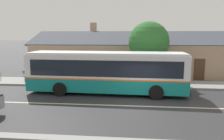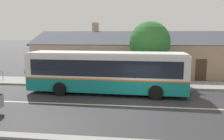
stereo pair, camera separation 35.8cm
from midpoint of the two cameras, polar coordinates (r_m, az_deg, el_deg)
The scene contains 9 objects.
ground_plane at distance 13.74m, azimuth 7.95°, elevation -9.41°, with size 300.00×300.00×0.00m, color #2D2D30.
sidewalk_far at distance 19.51m, azimuth 7.62°, elevation -3.58°, with size 60.00×3.00×0.15m, color gray.
lane_divider_stripe at distance 13.74m, azimuth 7.95°, elevation -9.39°, with size 60.00×0.16×0.01m, color beige.
community_building at distance 25.93m, azimuth 11.69°, elevation 3.28°, with size 26.93×8.72×5.80m.
transit_bus at distance 16.29m, azimuth -0.79°, elevation -0.33°, with size 11.79×3.04×3.09m.
bench_by_building at distance 21.45m, azimuth -19.20°, elevation -1.51°, with size 1.70×0.51×0.94m.
bench_down_street at distance 19.46m, azimuth -8.68°, elevation -2.15°, with size 1.69×0.51×0.94m.
street_tree_primary at distance 20.20m, azimuth 10.66°, elevation 6.98°, with size 3.68×3.68×5.57m.
bus_stop_sign at distance 18.63m, azimuth 18.67°, elevation 0.31°, with size 0.36×0.07×2.40m.
Camera 2 is at (-0.17, -13.01, 4.37)m, focal length 35.00 mm.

